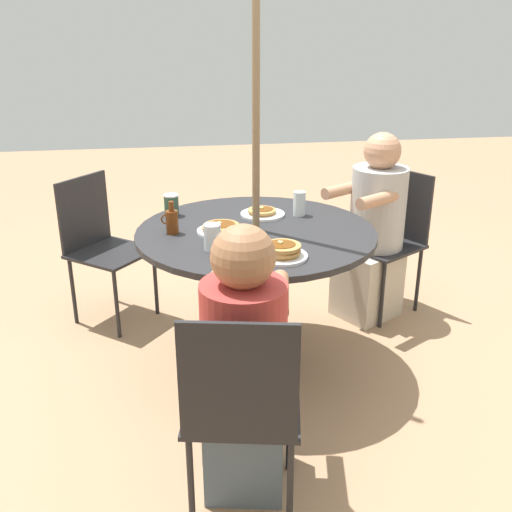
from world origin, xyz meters
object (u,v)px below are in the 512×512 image
at_px(diner_east, 373,235).
at_px(syrup_bottle, 172,221).
at_px(pancake_plate_a, 221,229).
at_px(pancake_plate_b, 281,252).
at_px(patio_chair_north, 241,403).
at_px(patio_table, 256,253).
at_px(patio_chair_east, 391,232).
at_px(pancake_plate_c, 262,213).
at_px(diner_north, 244,373).
at_px(drinking_glass_a, 212,237).
at_px(drinking_glass_b, 299,204).
at_px(coffee_cup, 171,205).
at_px(patio_chair_south, 100,240).

height_order(diner_east, syrup_bottle, diner_east).
relative_size(pancake_plate_a, pancake_plate_b, 1.00).
relative_size(patio_chair_north, syrup_bottle, 5.39).
bearing_deg(patio_table, patio_chair_east, -149.28).
distance_m(patio_table, syrup_bottle, 0.46).
bearing_deg(pancake_plate_c, diner_north, 77.49).
relative_size(syrup_bottle, drinking_glass_a, 1.34).
relative_size(drinking_glass_a, drinking_glass_b, 0.93).
bearing_deg(patio_chair_east, patio_table, 90.00).
xyz_separation_m(patio_table, diner_north, (0.18, 0.91, -0.12)).
relative_size(patio_chair_east, coffee_cup, 7.63).
height_order(pancake_plate_b, coffee_cup, coffee_cup).
relative_size(diner_north, coffee_cup, 9.62).
distance_m(diner_east, pancake_plate_c, 0.81).
height_order(patio_table, patio_chair_east, patio_chair_east).
xyz_separation_m(patio_chair_east, patio_chair_south, (1.80, -0.13, 0.00)).
relative_size(patio_table, coffee_cup, 10.45).
bearing_deg(drinking_glass_a, patio_chair_east, -145.84).
bearing_deg(patio_chair_north, patio_table, 90.00).
height_order(syrup_bottle, drinking_glass_b, syrup_bottle).
bearing_deg(patio_table, pancake_plate_c, -107.01).
height_order(diner_east, pancake_plate_a, diner_east).
height_order(patio_table, drinking_glass_b, drinking_glass_b).
distance_m(patio_table, pancake_plate_c, 0.28).
height_order(pancake_plate_b, drinking_glass_a, drinking_glass_a).
relative_size(pancake_plate_c, drinking_glass_a, 1.94).
xyz_separation_m(patio_chair_north, patio_chair_east, (-1.16, -1.64, 0.00)).
bearing_deg(patio_chair_east, patio_chair_north, 113.96).
bearing_deg(drinking_glass_b, patio_chair_south, -23.53).
xyz_separation_m(diner_east, drinking_glass_b, (0.53, 0.27, 0.30)).
height_order(patio_chair_south, pancake_plate_b, patio_chair_south).
xyz_separation_m(diner_north, patio_chair_south, (0.67, -1.60, -0.02)).
distance_m(syrup_bottle, drinking_glass_a, 0.31).
relative_size(patio_chair_north, diner_east, 0.77).
xyz_separation_m(diner_east, pancake_plate_a, (0.98, 0.48, 0.26)).
relative_size(diner_east, coffee_cup, 9.91).
distance_m(patio_chair_north, diner_north, 0.17).
xyz_separation_m(diner_north, coffee_cup, (0.23, -1.22, 0.30)).
bearing_deg(diner_east, pancake_plate_b, 108.46).
relative_size(diner_north, syrup_bottle, 6.80).
bearing_deg(drinking_glass_b, pancake_plate_b, 70.26).
bearing_deg(pancake_plate_c, patio_chair_north, 77.64).
relative_size(diner_north, drinking_glass_b, 8.49).
bearing_deg(coffee_cup, drinking_glass_b, 171.49).
bearing_deg(drinking_glass_a, syrup_bottle, -55.17).
bearing_deg(pancake_plate_c, drinking_glass_a, 56.68).
bearing_deg(patio_chair_east, coffee_cup, 69.88).
bearing_deg(syrup_bottle, diner_east, -159.31).
bearing_deg(drinking_glass_b, pancake_plate_c, -6.91).
height_order(patio_chair_east, patio_chair_south, same).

